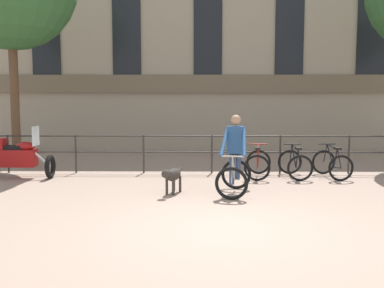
% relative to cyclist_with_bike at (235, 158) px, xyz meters
% --- Properties ---
extents(ground_plane, '(60.00, 60.00, 0.00)m').
position_rel_cyclist_with_bike_xyz_m(ground_plane, '(-0.42, -2.63, -0.76)').
color(ground_plane, gray).
extents(canal_railing, '(15.05, 0.05, 1.05)m').
position_rel_cyclist_with_bike_xyz_m(canal_railing, '(-0.42, 2.57, -0.05)').
color(canal_railing, '#2D2B28').
rests_on(canal_railing, ground_plane).
extents(building_facade, '(18.00, 0.72, 8.55)m').
position_rel_cyclist_with_bike_xyz_m(building_facade, '(-0.42, 8.36, 3.50)').
color(building_facade, gray).
rests_on(building_facade, ground_plane).
extents(cyclist_with_bike, '(0.87, 1.27, 1.70)m').
position_rel_cyclist_with_bike_xyz_m(cyclist_with_bike, '(0.00, 0.00, 0.00)').
color(cyclist_with_bike, black).
rests_on(cyclist_with_bike, ground_plane).
extents(dog, '(0.45, 0.92, 0.58)m').
position_rel_cyclist_with_bike_xyz_m(dog, '(-1.35, -0.11, -0.36)').
color(dog, '#332D28').
rests_on(dog, ground_plane).
extents(parked_motorcycle, '(1.76, 0.62, 1.35)m').
position_rel_cyclist_with_bike_xyz_m(parked_motorcycle, '(-5.43, 1.70, -0.20)').
color(parked_motorcycle, black).
rests_on(parked_motorcycle, ground_plane).
extents(parked_bicycle_near_lamp, '(0.84, 1.20, 0.86)m').
position_rel_cyclist_with_bike_xyz_m(parked_bicycle_near_lamp, '(0.76, 1.91, -0.41)').
color(parked_bicycle_near_lamp, black).
rests_on(parked_bicycle_near_lamp, ground_plane).
extents(parked_bicycle_mid_left, '(0.71, 1.14, 0.86)m').
position_rel_cyclist_with_bike_xyz_m(parked_bicycle_mid_left, '(1.72, 1.91, -0.41)').
color(parked_bicycle_mid_left, black).
rests_on(parked_bicycle_mid_left, ground_plane).
extents(parked_bicycle_mid_right, '(0.80, 1.19, 0.86)m').
position_rel_cyclist_with_bike_xyz_m(parked_bicycle_mid_right, '(2.68, 1.91, -0.41)').
color(parked_bicycle_mid_right, black).
rests_on(parked_bicycle_mid_right, ground_plane).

